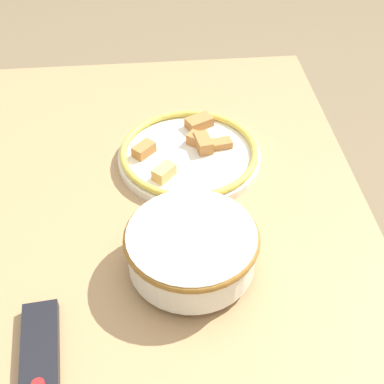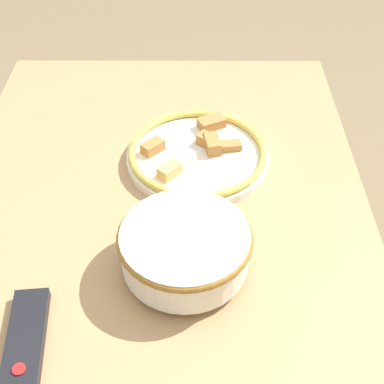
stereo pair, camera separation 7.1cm
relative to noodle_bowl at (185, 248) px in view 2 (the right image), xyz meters
name	(u,v)px [view 2 (the right image)]	position (x,y,z in m)	size (l,w,h in m)	color
dining_table	(158,277)	(0.05, 0.05, -0.14)	(1.31, 0.81, 0.71)	tan
noodle_bowl	(185,248)	(0.00, 0.00, 0.00)	(0.22, 0.22, 0.09)	silver
food_plate	(197,154)	(0.29, -0.02, -0.03)	(0.30, 0.30, 0.04)	silver
tv_remote	(26,338)	(-0.14, 0.24, -0.04)	(0.17, 0.07, 0.02)	black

